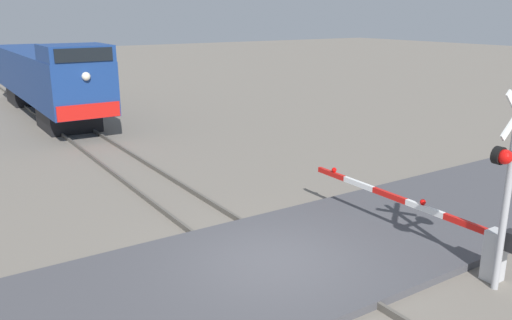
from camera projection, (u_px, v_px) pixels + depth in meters
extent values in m
plane|color=slate|center=(273.00, 268.00, 11.47)|extent=(160.00, 160.00, 0.00)
cube|color=#59544C|center=(246.00, 273.00, 11.07)|extent=(0.08, 80.00, 0.15)
cube|color=#59544C|center=(299.00, 257.00, 11.83)|extent=(0.08, 80.00, 0.15)
cube|color=#47474C|center=(273.00, 264.00, 11.45)|extent=(36.00, 4.89, 0.17)
cube|color=black|center=(68.00, 118.00, 25.19)|extent=(2.37, 3.20, 1.05)
cube|color=black|center=(31.00, 94.00, 32.37)|extent=(2.37, 3.20, 1.05)
cube|color=navy|center=(44.00, 74.00, 28.32)|extent=(2.78, 16.23, 2.35)
cube|color=navy|center=(75.00, 53.00, 22.46)|extent=(2.73, 2.70, 0.69)
cube|color=black|center=(84.00, 55.00, 21.35)|extent=(2.37, 0.06, 0.56)
cube|color=red|center=(89.00, 111.00, 21.98)|extent=(2.65, 0.08, 0.64)
sphere|color=#F2EACC|center=(86.00, 76.00, 21.58)|extent=(0.36, 0.36, 0.36)
cylinder|color=#ADADB2|center=(507.00, 194.00, 10.07)|extent=(0.14, 0.14, 4.07)
sphere|color=red|center=(505.00, 157.00, 9.54)|extent=(0.28, 0.28, 0.28)
cylinder|color=black|center=(499.00, 155.00, 9.64)|extent=(0.34, 0.14, 0.34)
cube|color=silver|center=(494.00, 256.00, 10.83)|extent=(0.36, 0.36, 1.10)
cube|color=red|center=(465.00, 224.00, 11.30)|extent=(0.10, 1.09, 0.14)
cube|color=white|center=(425.00, 209.00, 12.18)|extent=(0.10, 1.09, 0.14)
cube|color=red|center=(390.00, 195.00, 13.06)|extent=(0.10, 1.09, 0.14)
cube|color=white|center=(359.00, 184.00, 13.93)|extent=(0.10, 1.09, 0.14)
cube|color=red|center=(332.00, 174.00, 14.81)|extent=(0.10, 1.09, 0.14)
sphere|color=red|center=(423.00, 202.00, 12.20)|extent=(0.14, 0.14, 0.14)
sphere|color=red|center=(334.00, 170.00, 14.70)|extent=(0.14, 0.14, 0.14)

